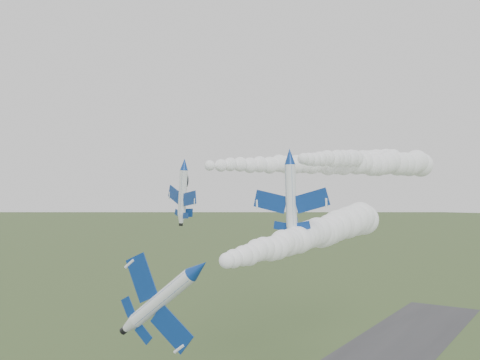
% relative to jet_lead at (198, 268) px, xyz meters
% --- Properties ---
extents(jet_lead, '(7.19, 13.59, 8.92)m').
position_rel_jet_lead_xyz_m(jet_lead, '(0.00, 0.00, 0.00)').
color(jet_lead, white).
extents(smoke_trail_jet_lead, '(12.04, 58.19, 5.97)m').
position_rel_jet_lead_xyz_m(smoke_trail_jet_lead, '(-2.26, 31.91, 1.20)').
color(smoke_trail_jet_lead, white).
extents(jet_pair_left, '(9.30, 10.74, 2.80)m').
position_rel_jet_lead_xyz_m(jet_pair_left, '(-22.36, 25.08, 12.15)').
color(jet_pair_left, white).
extents(smoke_trail_jet_pair_left, '(29.33, 61.62, 5.62)m').
position_rel_jet_lead_xyz_m(smoke_trail_jet_pair_left, '(-10.08, 57.07, 13.13)').
color(smoke_trail_jet_pair_left, white).
extents(jet_pair_right, '(11.46, 13.58, 3.36)m').
position_rel_jet_lead_xyz_m(jet_pair_right, '(-3.00, 25.41, 12.81)').
color(jet_pair_right, white).
extents(smoke_trail_jet_pair_right, '(15.18, 72.59, 4.90)m').
position_rel_jet_lead_xyz_m(smoke_trail_jet_pair_right, '(-7.33, 65.10, 14.45)').
color(smoke_trail_jet_pair_right, white).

